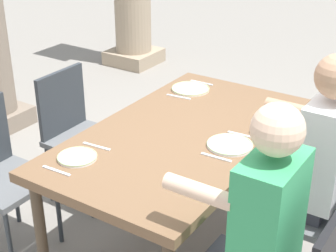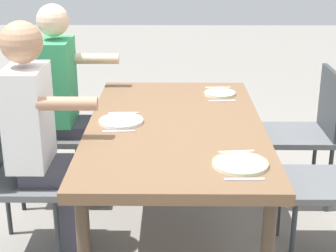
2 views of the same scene
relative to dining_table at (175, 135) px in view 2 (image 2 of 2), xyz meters
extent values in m
plane|color=gray|center=(0.00, 0.00, -0.70)|extent=(16.00, 16.00, 0.00)
cube|color=brown|center=(0.00, 0.00, 0.04)|extent=(1.68, 0.95, 0.05)
cylinder|color=#473828|center=(-0.76, 0.40, -0.34)|extent=(0.06, 0.06, 0.71)
cylinder|color=#473828|center=(-0.76, -0.40, -0.34)|extent=(0.06, 0.06, 0.71)
cube|color=#5B5E61|center=(-0.60, 0.82, -0.23)|extent=(0.44, 0.44, 0.04)
cube|color=#2D3338|center=(-0.60, 1.02, -0.01)|extent=(0.42, 0.03, 0.44)
cylinder|color=#2D3338|center=(-0.79, 0.63, -0.47)|extent=(0.03, 0.03, 0.45)
cylinder|color=#2D3338|center=(-0.41, 0.63, -0.47)|extent=(0.03, 0.03, 0.45)
cylinder|color=#2D3338|center=(-0.79, 1.01, -0.47)|extent=(0.03, 0.03, 0.45)
cylinder|color=#2D3338|center=(-0.41, 1.01, -0.47)|extent=(0.03, 0.03, 0.45)
cube|color=#4F4F50|center=(-0.60, -0.82, -0.23)|extent=(0.44, 0.44, 0.04)
cube|color=black|center=(-0.60, -1.02, 0.01)|extent=(0.42, 0.03, 0.47)
cylinder|color=black|center=(-0.41, -0.63, -0.47)|extent=(0.03, 0.03, 0.45)
cylinder|color=black|center=(-0.79, -0.63, -0.47)|extent=(0.03, 0.03, 0.45)
cylinder|color=black|center=(-0.41, -1.01, -0.47)|extent=(0.03, 0.03, 0.45)
cylinder|color=black|center=(-0.79, -1.01, -0.47)|extent=(0.03, 0.03, 0.45)
cube|color=#5B5E61|center=(0.09, 0.82, -0.25)|extent=(0.44, 0.44, 0.04)
cylinder|color=#2D3338|center=(-0.10, 0.63, -0.48)|extent=(0.03, 0.03, 0.42)
cylinder|color=#2D3338|center=(0.28, 0.63, -0.48)|extent=(0.03, 0.03, 0.42)
cube|color=#5B5E61|center=(0.09, -0.82, -0.24)|extent=(0.44, 0.44, 0.04)
cylinder|color=#2D3338|center=(0.28, -0.63, -0.48)|extent=(0.03, 0.03, 0.43)
cylinder|color=#2D3338|center=(-0.10, -0.63, -0.48)|extent=(0.03, 0.03, 0.43)
cylinder|color=#2D3338|center=(-0.10, -1.01, -0.48)|extent=(0.03, 0.03, 0.43)
cube|color=#3F3F4C|center=(-0.60, -0.56, -0.47)|extent=(0.24, 0.14, 0.46)
cube|color=#3F3F4C|center=(-0.60, -0.65, -0.19)|extent=(0.28, 0.32, 0.10)
cube|color=#389E60|center=(-0.60, -0.76, 0.14)|extent=(0.34, 0.20, 0.55)
sphere|color=beige|center=(-0.60, -0.76, 0.53)|extent=(0.20, 0.20, 0.20)
cylinder|color=beige|center=(-0.74, -0.52, 0.26)|extent=(0.07, 0.30, 0.07)
cube|color=#3F3F4C|center=(0.09, -0.58, -0.47)|extent=(0.24, 0.14, 0.46)
cube|color=#3F3F4C|center=(0.09, -0.67, -0.19)|extent=(0.28, 0.32, 0.10)
cube|color=white|center=(0.09, -0.78, 0.13)|extent=(0.34, 0.20, 0.53)
sphere|color=tan|center=(0.09, -0.78, 0.53)|extent=(0.22, 0.22, 0.22)
cylinder|color=tan|center=(0.23, -0.54, 0.25)|extent=(0.07, 0.30, 0.07)
cylinder|color=white|center=(-0.55, 0.29, 0.07)|extent=(0.20, 0.20, 0.01)
torus|color=#A4C786|center=(-0.55, 0.29, 0.08)|extent=(0.20, 0.20, 0.01)
cube|color=silver|center=(-0.70, 0.29, 0.07)|extent=(0.02, 0.17, 0.01)
cube|color=silver|center=(-0.40, 0.29, 0.07)|extent=(0.03, 0.17, 0.01)
cylinder|color=white|center=(-0.01, -0.30, 0.07)|extent=(0.25, 0.25, 0.01)
torus|color=#A9CD91|center=(-0.01, -0.30, 0.08)|extent=(0.25, 0.25, 0.01)
cube|color=silver|center=(-0.16, -0.30, 0.07)|extent=(0.02, 0.17, 0.01)
cube|color=silver|center=(0.14, -0.30, 0.07)|extent=(0.03, 0.17, 0.01)
cylinder|color=silver|center=(0.56, 0.29, 0.07)|extent=(0.25, 0.25, 0.01)
torus|color=#A0BE77|center=(0.56, 0.29, 0.08)|extent=(0.25, 0.25, 0.01)
cube|color=silver|center=(0.41, 0.29, 0.07)|extent=(0.03, 0.17, 0.01)
cube|color=silver|center=(0.71, 0.29, 0.07)|extent=(0.02, 0.17, 0.01)
camera|label=1|loc=(-2.23, -1.36, 1.37)|focal=55.88mm
camera|label=2|loc=(2.73, -0.02, 1.04)|focal=56.75mm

